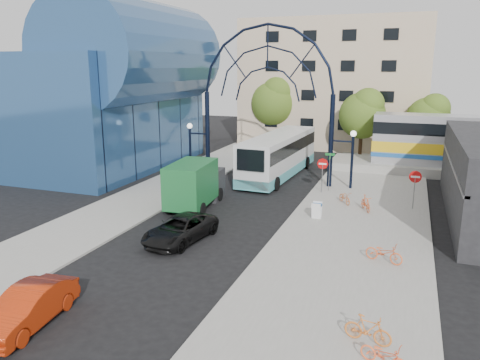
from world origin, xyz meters
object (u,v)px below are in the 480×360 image
at_px(bike_far_a, 384,253).
at_px(bike_far_b, 368,330).
at_px(bike_far_c, 384,355).
at_px(red_sedan, 28,307).
at_px(green_truck, 196,184).
at_px(bike_near_a, 345,197).
at_px(black_suv, 180,229).
at_px(gateway_arch, 267,72).
at_px(tree_north_c, 430,116).
at_px(bike_near_b, 366,203).
at_px(sandwich_board, 317,208).
at_px(stop_sign, 323,167).
at_px(tree_north_a, 364,113).
at_px(do_not_enter_sign, 415,181).
at_px(street_name_sign, 330,164).
at_px(city_bus, 279,154).
at_px(tree_north_b, 275,101).

xyz_separation_m(bike_far_a, bike_far_b, (-0.10, -6.98, 0.01)).
bearing_deg(bike_far_c, red_sedan, 118.98).
bearing_deg(bike_far_b, green_truck, 55.59).
distance_m(green_truck, bike_near_a, 9.88).
xyz_separation_m(black_suv, bike_far_b, (10.13, -6.41, -0.07)).
bearing_deg(gateway_arch, tree_north_c, 48.96).
xyz_separation_m(red_sedan, bike_far_a, (11.51, 9.80, -0.12)).
xyz_separation_m(bike_near_a, bike_near_b, (1.46, -1.19, 0.09)).
relative_size(sandwich_board, tree_north_c, 0.15).
bearing_deg(stop_sign, tree_north_c, 65.31).
bearing_deg(bike_near_a, bike_near_b, -71.67).
height_order(tree_north_a, bike_near_b, tree_north_a).
distance_m(bike_far_a, bike_far_c, 8.14).
relative_size(do_not_enter_sign, sandwich_board, 2.51).
xyz_separation_m(do_not_enter_sign, street_name_sign, (-5.80, 2.60, 0.15)).
relative_size(gateway_arch, tree_north_c, 2.10).
bearing_deg(tree_north_a, sandwich_board, -91.50).
bearing_deg(tree_north_a, bike_near_a, -87.81).
bearing_deg(tree_north_c, street_name_sign, -114.31).
height_order(city_bus, bike_near_a, city_bus).
distance_m(city_bus, green_truck, 10.77).
xyz_separation_m(bike_near_a, bike_far_b, (2.92, -16.06, 0.07)).
bearing_deg(do_not_enter_sign, gateway_arch, 160.01).
xyz_separation_m(sandwich_board, bike_near_a, (1.14, 3.78, -0.22)).
bearing_deg(tree_north_b, bike_far_c, -69.30).
bearing_deg(sandwich_board, tree_north_a, 88.50).
bearing_deg(bike_far_b, gateway_arch, 36.82).
xyz_separation_m(gateway_arch, black_suv, (-0.47, -13.89, -7.89)).
distance_m(green_truck, bike_near_b, 10.90).
relative_size(sandwich_board, tree_north_a, 0.14).
relative_size(bike_far_b, bike_far_c, 1.03).
distance_m(stop_sign, bike_near_b, 5.03).
height_order(street_name_sign, tree_north_b, tree_north_b).
height_order(do_not_enter_sign, bike_far_c, do_not_enter_sign).
distance_m(sandwich_board, tree_north_c, 23.17).
bearing_deg(bike_far_b, tree_north_a, 17.64).
bearing_deg(stop_sign, bike_near_a, -49.11).
bearing_deg(black_suv, do_not_enter_sign, 49.11).
distance_m(do_not_enter_sign, green_truck, 13.94).
height_order(black_suv, bike_far_b, black_suv).
bearing_deg(bike_near_b, bike_far_c, -106.38).
distance_m(do_not_enter_sign, bike_far_a, 9.51).
distance_m(gateway_arch, tree_north_c, 18.95).
xyz_separation_m(gateway_arch, tree_north_b, (-3.88, 15.93, -3.29)).
xyz_separation_m(stop_sign, green_truck, (-7.17, -5.94, -0.46)).
distance_m(stop_sign, tree_north_c, 17.68).
distance_m(bike_far_b, bike_far_c, 1.29).
bearing_deg(bike_far_b, red_sedan, 115.25).
distance_m(do_not_enter_sign, city_bus, 12.46).
distance_m(do_not_enter_sign, tree_north_b, 25.09).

